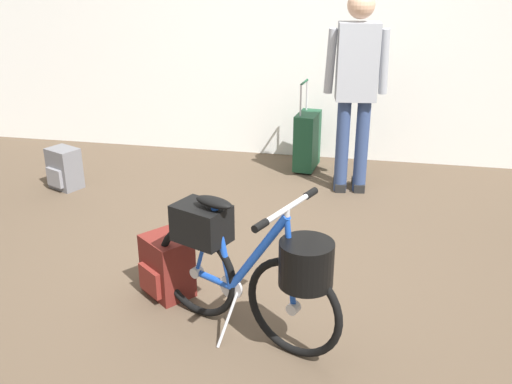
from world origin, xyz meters
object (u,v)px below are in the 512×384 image
at_px(handbag_on_floor, 167,266).
at_px(rolling_suitcase, 307,140).
at_px(visitor_near_wall, 356,82).
at_px(backpack_on_floor, 64,169).
at_px(folding_bike_foreground, 250,264).

bearing_deg(handbag_on_floor, rolling_suitcase, 76.41).
distance_m(visitor_near_wall, backpack_on_floor, 2.56).
bearing_deg(handbag_on_floor, backpack_on_floor, 134.92).
distance_m(rolling_suitcase, handbag_on_floor, 2.38).
relative_size(folding_bike_foreground, handbag_on_floor, 2.94).
distance_m(backpack_on_floor, handbag_on_floor, 2.03).
relative_size(visitor_near_wall, backpack_on_floor, 4.60).
height_order(rolling_suitcase, backpack_on_floor, rolling_suitcase).
bearing_deg(backpack_on_floor, folding_bike_foreground, -41.16).
height_order(visitor_near_wall, handbag_on_floor, visitor_near_wall).
xyz_separation_m(visitor_near_wall, handbag_on_floor, (-0.98, -1.85, -0.75)).
bearing_deg(backpack_on_floor, rolling_suitcase, 23.78).
xyz_separation_m(visitor_near_wall, rolling_suitcase, (-0.42, 0.46, -0.65)).
height_order(folding_bike_foreground, backpack_on_floor, folding_bike_foreground).
bearing_deg(visitor_near_wall, backpack_on_floor, -170.14).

